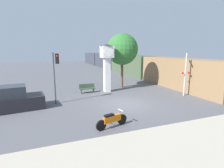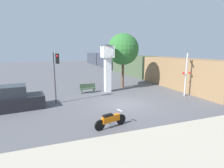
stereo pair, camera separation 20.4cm
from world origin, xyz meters
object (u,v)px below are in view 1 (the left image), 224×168
freight_train (117,62)px  bench (87,88)px  clock_tower (107,60)px  traffic_light (56,69)px  parked_car (12,100)px  railroad_crossing_signal (185,73)px  street_tree (122,49)px  motorcycle (112,120)px

freight_train → bench: bearing=-120.8°
clock_tower → traffic_light: bearing=-154.3°
parked_car → clock_tower: bearing=12.8°
railroad_crossing_signal → bench: bearing=152.1°
clock_tower → parked_car: bearing=-159.8°
railroad_crossing_signal → traffic_light: bearing=171.4°
railroad_crossing_signal → street_tree: (-3.98, 5.65, 2.20)m
freight_train → traffic_light: traffic_light is taller
motorcycle → clock_tower: bearing=57.4°
motorcycle → bench: bearing=71.2°
clock_tower → street_tree: size_ratio=0.80×
motorcycle → traffic_light: 6.82m
traffic_light → parked_car: traffic_light is taller
railroad_crossing_signal → clock_tower: bearing=146.1°
motorcycle → traffic_light: size_ratio=0.49×
freight_train → traffic_light: (-13.73, -20.56, 1.15)m
motorcycle → freight_train: freight_train is taller
railroad_crossing_signal → bench: size_ratio=2.52×
freight_train → bench: 20.82m
clock_tower → railroad_crossing_signal: 7.68m
freight_train → traffic_light: size_ratio=12.39×
clock_tower → bench: 3.48m
motorcycle → freight_train: size_ratio=0.04×
freight_train → parked_car: 27.08m
motorcycle → traffic_light: bearing=98.4°
freight_train → clock_tower: bearing=-115.3°
traffic_light → street_tree: bearing=27.5°
clock_tower → bench: (-2.08, 0.21, -2.78)m
clock_tower → freight_train: bearing=64.7°
freight_train → bench: (-10.63, -17.86, -1.21)m
clock_tower → parked_car: (-8.34, -3.07, -2.52)m
parked_car → freight_train: bearing=44.0°
motorcycle → street_tree: size_ratio=0.33×
bench → motorcycle: bearing=-93.6°
street_tree → parked_car: size_ratio=1.41×
motorcycle → parked_car: (-5.72, 5.27, 0.31)m
clock_tower → parked_car: 9.24m
freight_train → street_tree: (-6.22, -16.66, 2.69)m
traffic_light → bench: 4.74m
bench → traffic_light: bearing=-138.9°
traffic_light → railroad_crossing_signal: traffic_light is taller
freight_train → street_tree: bearing=-110.5°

